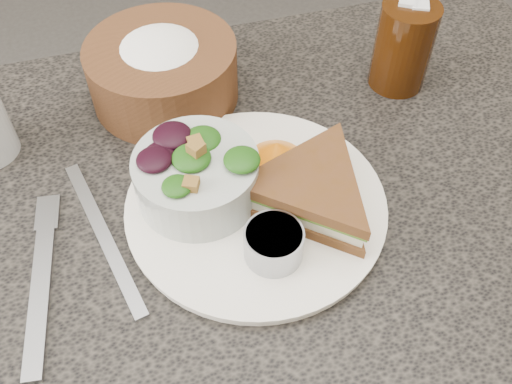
{
  "coord_description": "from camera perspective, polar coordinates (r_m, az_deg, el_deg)",
  "views": [
    {
      "loc": [
        -0.09,
        -0.36,
        1.25
      ],
      "look_at": [
        0.01,
        0.01,
        0.78
      ],
      "focal_mm": 40.0,
      "sensor_mm": 36.0,
      "label": 1
    }
  ],
  "objects": [
    {
      "name": "orange_wedge",
      "position": [
        0.65,
        2.05,
        3.94
      ],
      "size": [
        0.09,
        0.09,
        0.03
      ],
      "primitive_type": "cone",
      "rotation": [
        0.0,
        0.0,
        0.31
      ],
      "color": "orange",
      "rests_on": "dinner_plate"
    },
    {
      "name": "cola_glass",
      "position": [
        0.77,
        14.6,
        14.28
      ],
      "size": [
        0.09,
        0.09,
        0.13
      ],
      "primitive_type": null,
      "rotation": [
        0.0,
        0.0,
        -0.32
      ],
      "color": "black",
      "rests_on": "dining_table"
    },
    {
      "name": "bread_basket",
      "position": [
        0.73,
        -9.41,
        12.61
      ],
      "size": [
        0.22,
        0.22,
        0.11
      ],
      "primitive_type": null,
      "rotation": [
        0.0,
        0.0,
        0.17
      ],
      "color": "brown",
      "rests_on": "dining_table"
    },
    {
      "name": "knife",
      "position": [
        0.63,
        -15.0,
        -4.2
      ],
      "size": [
        0.06,
        0.22,
        0.0
      ],
      "primitive_type": "cube",
      "rotation": [
        0.0,
        0.0,
        0.23
      ],
      "color": "#A1A4AC",
      "rests_on": "dining_table"
    },
    {
      "name": "salad_bowl",
      "position": [
        0.6,
        -6.01,
        2.11
      ],
      "size": [
        0.14,
        0.14,
        0.08
      ],
      "primitive_type": null,
      "rotation": [
        0.0,
        0.0,
        -0.01
      ],
      "color": "#ABB4AF",
      "rests_on": "dinner_plate"
    },
    {
      "name": "sandwich",
      "position": [
        0.6,
        5.52,
        0.09
      ],
      "size": [
        0.25,
        0.25,
        0.05
      ],
      "primitive_type": null,
      "rotation": [
        0.0,
        0.0,
        -0.7
      ],
      "color": "#4F2F1C",
      "rests_on": "dinner_plate"
    },
    {
      "name": "fork",
      "position": [
        0.61,
        -20.75,
        -9.05
      ],
      "size": [
        0.04,
        0.19,
        0.01
      ],
      "primitive_type": "cube",
      "rotation": [
        0.0,
        0.0,
        -0.13
      ],
      "color": "gray",
      "rests_on": "dining_table"
    },
    {
      "name": "dinner_plate",
      "position": [
        0.63,
        0.0,
        -1.39
      ],
      "size": [
        0.28,
        0.28,
        0.01
      ],
      "primitive_type": "cylinder",
      "color": "white",
      "rests_on": "dining_table"
    },
    {
      "name": "dressing_ramekin",
      "position": [
        0.57,
        1.79,
        -5.21
      ],
      "size": [
        0.07,
        0.07,
        0.04
      ],
      "primitive_type": "cylinder",
      "rotation": [
        0.0,
        0.0,
        0.24
      ],
      "color": "#91959D",
      "rests_on": "dinner_plate"
    },
    {
      "name": "dining_table",
      "position": [
        0.95,
        -0.62,
        -16.23
      ],
      "size": [
        1.0,
        0.7,
        0.75
      ],
      "primitive_type": "cube",
      "color": "black",
      "rests_on": "floor"
    }
  ]
}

